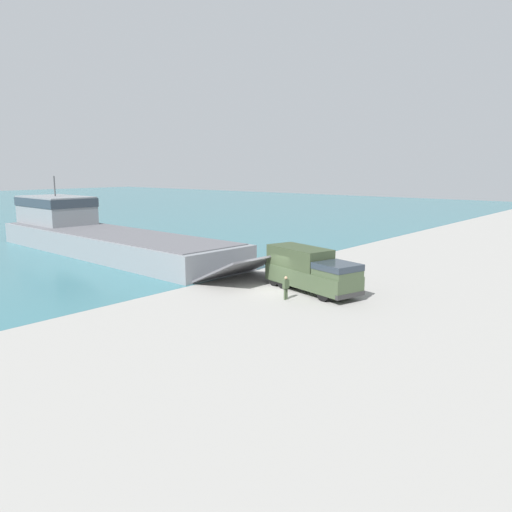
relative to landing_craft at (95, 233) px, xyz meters
The scene contains 5 objects.
ground_plane 25.97m from the landing_craft, 94.27° to the right, with size 240.00×240.00×0.00m, color gray.
landing_craft is the anchor object (origin of this frame).
military_truck 28.41m from the landing_craft, 90.29° to the right, with size 4.51×8.45×3.13m.
soldier_on_ramp 28.60m from the landing_craft, 96.37° to the right, with size 0.47×0.31×1.64m.
mooring_bollard 22.49m from the landing_craft, 78.95° to the right, with size 0.32×0.32×0.70m.
Camera 1 is at (-27.97, -22.52, 8.91)m, focal length 35.00 mm.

